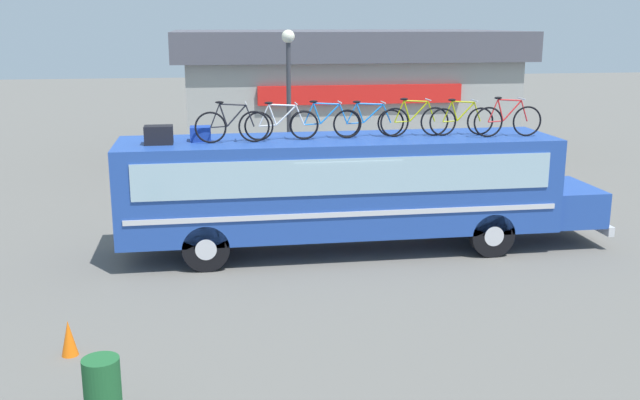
{
  "coord_description": "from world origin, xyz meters",
  "views": [
    {
      "loc": [
        -3.19,
        -17.28,
        5.58
      ],
      "look_at": [
        -0.47,
        0.0,
        1.31
      ],
      "focal_mm": 41.15,
      "sensor_mm": 36.0,
      "label": 1
    }
  ],
  "objects_px": {
    "luggage_bag_2": "(200,134)",
    "trash_bin": "(102,389)",
    "rooftop_bicycle_4": "(369,122)",
    "bus": "(349,186)",
    "rooftop_bicycle_2": "(281,124)",
    "luggage_bag_1": "(159,135)",
    "rooftop_bicycle_5": "(414,120)",
    "rooftop_bicycle_1": "(232,126)",
    "rooftop_bicycle_3": "(325,123)",
    "rooftop_bicycle_6": "(461,120)",
    "traffic_cone": "(69,338)",
    "rooftop_bicycle_7": "(508,120)",
    "street_lamp": "(289,92)"
  },
  "relations": [
    {
      "from": "street_lamp",
      "to": "rooftop_bicycle_4",
      "type": "bearing_deg",
      "value": -72.98
    },
    {
      "from": "rooftop_bicycle_5",
      "to": "trash_bin",
      "type": "xyz_separation_m",
      "value": [
        -6.65,
        -7.38,
        -2.76
      ]
    },
    {
      "from": "rooftop_bicycle_4",
      "to": "rooftop_bicycle_3",
      "type": "bearing_deg",
      "value": -172.72
    },
    {
      "from": "rooftop_bicycle_4",
      "to": "rooftop_bicycle_6",
      "type": "distance_m",
      "value": 2.32
    },
    {
      "from": "luggage_bag_1",
      "to": "rooftop_bicycle_2",
      "type": "height_order",
      "value": "rooftop_bicycle_2"
    },
    {
      "from": "rooftop_bicycle_4",
      "to": "rooftop_bicycle_7",
      "type": "bearing_deg",
      "value": -8.42
    },
    {
      "from": "rooftop_bicycle_3",
      "to": "trash_bin",
      "type": "xyz_separation_m",
      "value": [
        -4.44,
        -7.35,
        -2.75
      ]
    },
    {
      "from": "traffic_cone",
      "to": "rooftop_bicycle_3",
      "type": "bearing_deg",
      "value": 43.96
    },
    {
      "from": "rooftop_bicycle_1",
      "to": "traffic_cone",
      "type": "relative_size",
      "value": 2.75
    },
    {
      "from": "trash_bin",
      "to": "rooftop_bicycle_2",
      "type": "bearing_deg",
      "value": 65.21
    },
    {
      "from": "rooftop_bicycle_3",
      "to": "traffic_cone",
      "type": "height_order",
      "value": "rooftop_bicycle_3"
    },
    {
      "from": "rooftop_bicycle_5",
      "to": "rooftop_bicycle_6",
      "type": "distance_m",
      "value": 1.19
    },
    {
      "from": "rooftop_bicycle_1",
      "to": "street_lamp",
      "type": "xyz_separation_m",
      "value": [
        1.9,
        5.01,
        0.27
      ]
    },
    {
      "from": "rooftop_bicycle_7",
      "to": "luggage_bag_2",
      "type": "bearing_deg",
      "value": 175.98
    },
    {
      "from": "rooftop_bicycle_3",
      "to": "traffic_cone",
      "type": "relative_size",
      "value": 2.78
    },
    {
      "from": "luggage_bag_2",
      "to": "rooftop_bicycle_1",
      "type": "distance_m",
      "value": 0.87
    },
    {
      "from": "luggage_bag_1",
      "to": "rooftop_bicycle_5",
      "type": "relative_size",
      "value": 0.37
    },
    {
      "from": "luggage_bag_1",
      "to": "street_lamp",
      "type": "height_order",
      "value": "street_lamp"
    },
    {
      "from": "luggage_bag_2",
      "to": "rooftop_bicycle_4",
      "type": "distance_m",
      "value": 4.06
    },
    {
      "from": "bus",
      "to": "rooftop_bicycle_2",
      "type": "distance_m",
      "value": 2.3
    },
    {
      "from": "rooftop_bicycle_2",
      "to": "street_lamp",
      "type": "bearing_deg",
      "value": 81.37
    },
    {
      "from": "bus",
      "to": "rooftop_bicycle_6",
      "type": "bearing_deg",
      "value": -0.52
    },
    {
      "from": "rooftop_bicycle_3",
      "to": "trash_bin",
      "type": "distance_m",
      "value": 9.01
    },
    {
      "from": "rooftop_bicycle_1",
      "to": "trash_bin",
      "type": "height_order",
      "value": "rooftop_bicycle_1"
    },
    {
      "from": "rooftop_bicycle_3",
      "to": "rooftop_bicycle_2",
      "type": "bearing_deg",
      "value": -177.71
    },
    {
      "from": "luggage_bag_2",
      "to": "trash_bin",
      "type": "relative_size",
      "value": 0.51
    },
    {
      "from": "rooftop_bicycle_3",
      "to": "rooftop_bicycle_6",
      "type": "distance_m",
      "value": 3.4
    },
    {
      "from": "rooftop_bicycle_4",
      "to": "rooftop_bicycle_5",
      "type": "relative_size",
      "value": 1.02
    },
    {
      "from": "rooftop_bicycle_4",
      "to": "rooftop_bicycle_6",
      "type": "height_order",
      "value": "rooftop_bicycle_6"
    },
    {
      "from": "bus",
      "to": "rooftop_bicycle_2",
      "type": "height_order",
      "value": "rooftop_bicycle_2"
    },
    {
      "from": "luggage_bag_2",
      "to": "street_lamp",
      "type": "distance_m",
      "value": 5.34
    },
    {
      "from": "rooftop_bicycle_7",
      "to": "street_lamp",
      "type": "height_order",
      "value": "street_lamp"
    },
    {
      "from": "luggage_bag_1",
      "to": "rooftop_bicycle_6",
      "type": "distance_m",
      "value": 7.32
    },
    {
      "from": "rooftop_bicycle_2",
      "to": "rooftop_bicycle_1",
      "type": "bearing_deg",
      "value": -170.6
    },
    {
      "from": "rooftop_bicycle_3",
      "to": "bus",
      "type": "bearing_deg",
      "value": 4.55
    },
    {
      "from": "bus",
      "to": "luggage_bag_1",
      "type": "bearing_deg",
      "value": -177.1
    },
    {
      "from": "trash_bin",
      "to": "street_lamp",
      "type": "relative_size",
      "value": 0.18
    },
    {
      "from": "rooftop_bicycle_4",
      "to": "rooftop_bicycle_6",
      "type": "bearing_deg",
      "value": -2.86
    },
    {
      "from": "rooftop_bicycle_4",
      "to": "street_lamp",
      "type": "distance_m",
      "value": 4.86
    },
    {
      "from": "bus",
      "to": "rooftop_bicycle_7",
      "type": "height_order",
      "value": "rooftop_bicycle_7"
    },
    {
      "from": "traffic_cone",
      "to": "rooftop_bicycle_2",
      "type": "bearing_deg",
      "value": 50.14
    },
    {
      "from": "rooftop_bicycle_5",
      "to": "rooftop_bicycle_6",
      "type": "relative_size",
      "value": 1.05
    },
    {
      "from": "rooftop_bicycle_2",
      "to": "rooftop_bicycle_6",
      "type": "distance_m",
      "value": 4.47
    },
    {
      "from": "luggage_bag_2",
      "to": "rooftop_bicycle_6",
      "type": "bearing_deg",
      "value": -1.25
    },
    {
      "from": "traffic_cone",
      "to": "street_lamp",
      "type": "distance_m",
      "value": 11.5
    },
    {
      "from": "rooftop_bicycle_7",
      "to": "rooftop_bicycle_1",
      "type": "bearing_deg",
      "value": 178.95
    },
    {
      "from": "luggage_bag_1",
      "to": "luggage_bag_2",
      "type": "xyz_separation_m",
      "value": [
        0.95,
        0.34,
        -0.04
      ]
    },
    {
      "from": "bus",
      "to": "rooftop_bicycle_5",
      "type": "height_order",
      "value": "rooftop_bicycle_5"
    },
    {
      "from": "bus",
      "to": "rooftop_bicycle_1",
      "type": "relative_size",
      "value": 6.94
    },
    {
      "from": "luggage_bag_1",
      "to": "traffic_cone",
      "type": "height_order",
      "value": "luggage_bag_1"
    }
  ]
}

